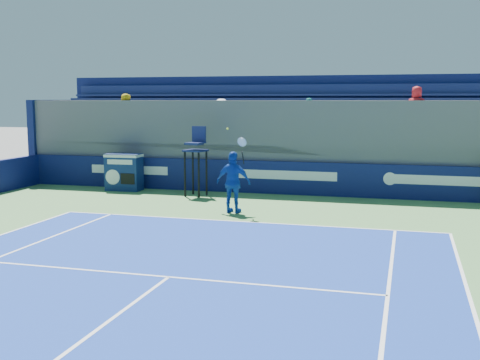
# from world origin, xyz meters

# --- Properties ---
(back_hoarding) EXTENTS (20.40, 0.21, 1.20)m
(back_hoarding) POSITION_xyz_m (0.00, 17.10, 0.60)
(back_hoarding) COLOR #0D1349
(back_hoarding) RESTS_ON ground
(match_clock) EXTENTS (1.34, 0.77, 1.40)m
(match_clock) POSITION_xyz_m (-5.91, 16.39, 0.74)
(match_clock) COLOR #0F1F4F
(match_clock) RESTS_ON ground
(umpire_chair) EXTENTS (0.81, 0.81, 2.48)m
(umpire_chair) POSITION_xyz_m (-2.85, 15.89, 1.53)
(umpire_chair) COLOR black
(umpire_chair) RESTS_ON ground
(tennis_player) EXTENTS (1.14, 0.59, 2.57)m
(tennis_player) POSITION_xyz_m (-0.66, 13.14, 0.95)
(tennis_player) COLOR #143FA3
(tennis_player) RESTS_ON apron
(stadium_seating) EXTENTS (21.00, 4.05, 4.40)m
(stadium_seating) POSITION_xyz_m (-0.01, 19.15, 1.84)
(stadium_seating) COLOR #505055
(stadium_seating) RESTS_ON ground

